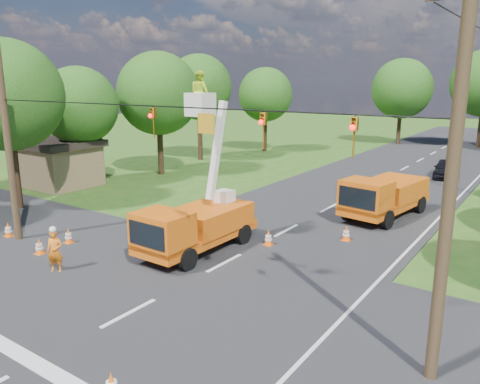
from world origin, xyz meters
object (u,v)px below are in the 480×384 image
Objects in this scene: traffic_cone_2 at (268,238)px; traffic_cone_6 at (8,230)px; second_truck at (384,196)px; traffic_cone_4 at (39,246)px; ground_worker at (55,251)px; tree_left_c at (79,106)px; pole_right_near at (452,174)px; distant_car at (446,169)px; tree_left_d at (158,94)px; pole_left at (8,142)px; tree_far_a at (402,89)px; bucket_truck at (195,216)px; tree_left_f at (265,95)px; traffic_cone_3 at (346,233)px; tree_left_e at (199,87)px; tree_left_b at (7,96)px; traffic_cone_5 at (68,236)px; shed at (57,162)px.

traffic_cone_2 is 1.00× the size of traffic_cone_6.
second_truck is 16.87m from traffic_cone_4.
ground_worker is 16.22m from tree_left_c.
pole_right_near is at bearing -58.76° from second_truck.
distant_car is at bearing 68.49° from traffic_cone_4.
tree_left_d is (-18.05, 2.02, 4.92)m from second_truck.
tree_left_c is at bearing 127.87° from pole_left.
traffic_cone_4 is (-7.30, -6.38, 0.00)m from traffic_cone_2.
tree_left_c is 0.85× the size of tree_far_a.
tree_left_d is at bearing 139.75° from bucket_truck.
traffic_cone_4 is (-5.18, -3.97, -1.23)m from bucket_truck.
traffic_cone_3 is at bearing -50.73° from tree_left_f.
bucket_truck is 18.16m from tree_left_d.
bucket_truck is at bearing -51.09° from tree_left_e.
tree_left_f reaches higher than distant_car.
tree_far_a reaches higher than tree_left_e.
tree_left_b is 0.98× the size of tree_far_a.
bucket_truck is 11.39m from pole_right_near.
tree_left_f reaches higher than traffic_cone_6.
traffic_cone_5 is 13.33m from tree_left_c.
traffic_cone_5 is at bearing -121.87° from second_truck.
ground_worker is at bearing -62.72° from tree_left_e.
traffic_cone_5 is 9.67m from tree_left_b.
second_truck is 0.70× the size of tree_left_d.
shed is 0.68× the size of tree_left_c.
bucket_truck is 16.21m from tree_left_c.
traffic_cone_2 is at bearing 49.80° from bucket_truck.
distant_car is at bearing 11.31° from tree_left_e.
tree_left_e is at bearing 129.94° from bucket_truck.
pole_right_near is 1.05× the size of tree_far_a.
pole_right_near is 23.23m from tree_left_b.
bucket_truck is at bearing -15.84° from shed.
pole_left is at bearing 5.26° from traffic_cone_6.
distant_car is 5.62× the size of traffic_cone_6.
bucket_truck reaches higher than traffic_cone_4.
tree_left_f is at bearing 100.02° from pole_left.
distant_car is 21.53m from tree_left_e.
tree_left_d is at bearing -75.58° from tree_left_e.
distant_car reaches higher than traffic_cone_4.
traffic_cone_2 is 0.13× the size of shed.
second_truck is at bearing -6.38° from tree_left_d.
traffic_cone_6 is 0.07× the size of pole_right_near.
tree_left_c is at bearing 124.76° from traffic_cone_6.
tree_far_a reaches higher than tree_left_d.
tree_left_d is (-7.85, 14.02, 5.77)m from traffic_cone_5.
distant_car is 17.75m from traffic_cone_3.
tree_left_e is at bearing 164.04° from second_truck.
traffic_cone_3 is 12.46m from traffic_cone_5.
tree_far_a is at bearing 107.43° from pole_right_near.
tree_left_b reaches higher than ground_worker.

